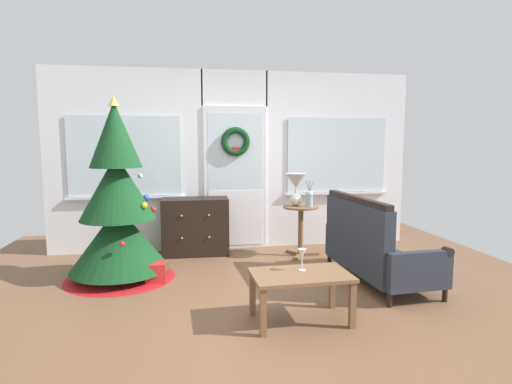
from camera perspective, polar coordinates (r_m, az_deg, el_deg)
The scene contains 11 objects.
ground_plane at distance 4.28m, azimuth 0.59°, elevation -14.31°, with size 6.76×6.76×0.00m, color brown.
back_wall_with_door at distance 6.06m, azimuth -2.89°, elevation 4.34°, with size 5.20×0.19×2.55m.
christmas_tree at distance 4.94m, azimuth -18.27°, elevation -2.73°, with size 1.23×1.23×2.05m.
dresser_cabinet at distance 5.84m, azimuth -8.27°, elevation -4.65°, with size 0.91×0.46×0.78m.
settee_sofa at distance 4.83m, azimuth 15.48°, elevation -7.42°, with size 0.81×1.57×0.96m.
side_table at distance 5.70m, azimuth 6.11°, elevation -3.90°, with size 0.50×0.48×0.69m.
table_lamp at distance 5.65m, azimuth 5.48°, elevation 0.97°, with size 0.28×0.28×0.44m.
flower_vase at distance 5.62m, azimuth 7.30°, elevation -0.81°, with size 0.11×0.10×0.35m.
coffee_table at distance 3.69m, azimuth 6.11°, elevation -11.90°, with size 0.86×0.55×0.43m.
wine_glass at distance 3.71m, azimuth 6.30°, elevation -8.50°, with size 0.08×0.08×0.20m.
gift_box at distance 4.83m, azimuth -13.49°, elevation -10.62°, with size 0.22×0.20×0.22m, color red.
Camera 1 is at (-0.71, -3.93, 1.54)m, focal length 29.37 mm.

